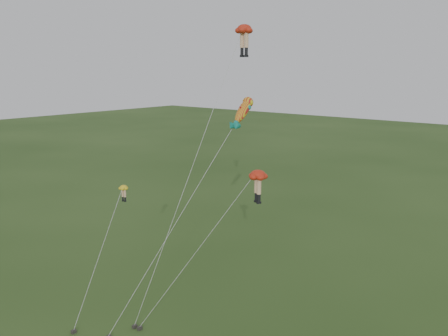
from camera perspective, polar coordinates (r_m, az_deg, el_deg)
The scene contains 5 objects.
ground at distance 39.15m, azimuth -9.27°, elevation -17.30°, with size 300.00×300.00×0.00m, color #264017.
legs_kite_red_high at distance 37.16m, azimuth 2.07°, elevation 14.69°, with size 4.59×8.90×21.78m.
legs_kite_red_mid at distance 31.75m, azimuth 3.55°, elevation -1.49°, with size 8.85×4.54×12.38m.
legs_kite_yellow at distance 42.68m, azimuth -11.72°, elevation -3.25°, with size 4.12×8.48×8.96m.
fish_kite at distance 39.15m, azimuth 2.14°, elevation 6.48°, with size 3.51×13.06×16.67m.
Camera 1 is at (26.25, -22.14, 18.80)m, focal length 40.00 mm.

